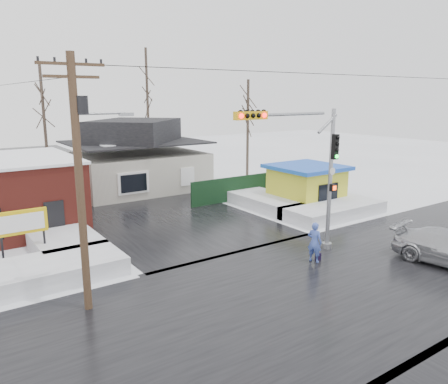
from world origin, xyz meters
TOP-DOWN VIEW (x-y plane):
  - ground at (0.00, 0.00)m, footprint 120.00×120.00m
  - road_ns at (0.00, 0.00)m, footprint 10.00×120.00m
  - road_ew at (0.00, 0.00)m, footprint 120.00×10.00m
  - snowbank_nw at (-9.00, 7.00)m, footprint 7.00×3.00m
  - snowbank_ne at (9.00, 7.00)m, footprint 7.00×3.00m
  - snowbank_nside_w at (-7.00, 12.00)m, footprint 3.00×8.00m
  - snowbank_nside_e at (7.00, 12.00)m, footprint 3.00×8.00m
  - traffic_signal at (2.43, 2.97)m, footprint 6.05×0.68m
  - utility_pole at (-7.93, 3.50)m, footprint 3.15×0.44m
  - marquee_sign at (-9.00, 9.49)m, footprint 2.20×0.21m
  - house at (2.00, 22.00)m, footprint 10.40×8.40m
  - kiosk at (9.50, 9.99)m, footprint 4.60×4.60m
  - fence at (6.50, 14.00)m, footprint 8.00×0.12m
  - tree_far_left at (-4.00, 26.00)m, footprint 3.00×3.00m
  - tree_far_mid at (6.00, 28.00)m, footprint 3.00×3.00m
  - tree_far_right at (12.00, 20.00)m, footprint 3.00×3.00m
  - pedestrian at (2.13, 2.08)m, footprint 0.67×0.81m
  - shopping_bag at (2.39, 2.06)m, footprint 0.29×0.16m

SIDE VIEW (x-z plane):
  - ground at x=0.00m, z-range 0.00..0.00m
  - road_ns at x=0.00m, z-range 0.00..0.02m
  - road_ew at x=0.00m, z-range 0.00..0.02m
  - shopping_bag at x=2.39m, z-range 0.00..0.35m
  - snowbank_nw at x=-9.00m, z-range 0.00..0.80m
  - snowbank_ne at x=9.00m, z-range 0.00..0.80m
  - snowbank_nside_w at x=-7.00m, z-range 0.00..0.80m
  - snowbank_nside_e at x=7.00m, z-range 0.00..0.80m
  - fence at x=6.50m, z-range 0.00..1.80m
  - pedestrian at x=2.13m, z-range 0.00..1.90m
  - kiosk at x=9.50m, z-range 0.03..2.90m
  - marquee_sign at x=-9.00m, z-range 0.65..3.20m
  - house at x=2.00m, z-range -0.26..5.50m
  - traffic_signal at x=2.43m, z-range 1.04..8.04m
  - utility_pole at x=-7.93m, z-range 0.61..9.61m
  - tree_far_right at x=12.00m, z-range 2.66..11.66m
  - tree_far_left at x=-4.00m, z-range 2.95..12.95m
  - tree_far_mid at x=6.00m, z-range 3.54..15.54m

